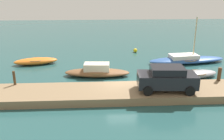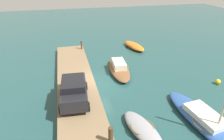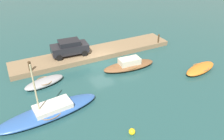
{
  "view_description": "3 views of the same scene",
  "coord_description": "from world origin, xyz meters",
  "px_view_note": "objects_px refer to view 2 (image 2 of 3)",
  "views": [
    {
      "loc": [
        -1.86,
        -17.81,
        7.34
      ],
      "look_at": [
        -0.76,
        1.63,
        0.83
      ],
      "focal_mm": 39.76,
      "sensor_mm": 36.0,
      "label": 1
    },
    {
      "loc": [
        15.2,
        -2.38,
        9.08
      ],
      "look_at": [
        -1.48,
        1.73,
        0.53
      ],
      "focal_mm": 31.64,
      "sensor_mm": 36.0,
      "label": 2
    },
    {
      "loc": [
        8.84,
        19.96,
        11.72
      ],
      "look_at": [
        0.78,
        4.13,
        1.33
      ],
      "focal_mm": 36.16,
      "sensor_mm": 36.0,
      "label": 3
    }
  ],
  "objects_px": {
    "rowboat_orange": "(134,46)",
    "parked_car": "(74,90)",
    "rowboat_grey": "(142,129)",
    "marker_buoy": "(218,82)",
    "sailboat_blue": "(208,123)",
    "mooring_post_west": "(81,45)",
    "motorboat_brown": "(119,68)",
    "mooring_post_mid_west": "(111,135)"
  },
  "relations": [
    {
      "from": "rowboat_orange",
      "to": "parked_car",
      "type": "bearing_deg",
      "value": -49.69
    },
    {
      "from": "rowboat_grey",
      "to": "parked_car",
      "type": "bearing_deg",
      "value": -146.8
    },
    {
      "from": "rowboat_orange",
      "to": "rowboat_grey",
      "type": "bearing_deg",
      "value": -29.31
    },
    {
      "from": "rowboat_orange",
      "to": "marker_buoy",
      "type": "xyz_separation_m",
      "value": [
        10.66,
        4.17,
        -0.09
      ]
    },
    {
      "from": "sailboat_blue",
      "to": "mooring_post_west",
      "type": "relative_size",
      "value": 7.81
    },
    {
      "from": "marker_buoy",
      "to": "motorboat_brown",
      "type": "bearing_deg",
      "value": -119.47
    },
    {
      "from": "rowboat_orange",
      "to": "mooring_post_mid_west",
      "type": "distance_m",
      "value": 16.95
    },
    {
      "from": "mooring_post_mid_west",
      "to": "parked_car",
      "type": "xyz_separation_m",
      "value": [
        -4.54,
        -1.65,
        0.38
      ]
    },
    {
      "from": "motorboat_brown",
      "to": "mooring_post_west",
      "type": "bearing_deg",
      "value": -148.83
    },
    {
      "from": "motorboat_brown",
      "to": "mooring_post_mid_west",
      "type": "distance_m",
      "value": 9.84
    },
    {
      "from": "motorboat_brown",
      "to": "mooring_post_mid_west",
      "type": "xyz_separation_m",
      "value": [
        9.32,
        -3.08,
        0.65
      ]
    },
    {
      "from": "sailboat_blue",
      "to": "marker_buoy",
      "type": "height_order",
      "value": "sailboat_blue"
    },
    {
      "from": "parked_car",
      "to": "mooring_post_west",
      "type": "bearing_deg",
      "value": 175.05
    },
    {
      "from": "rowboat_orange",
      "to": "motorboat_brown",
      "type": "height_order",
      "value": "motorboat_brown"
    },
    {
      "from": "motorboat_brown",
      "to": "rowboat_grey",
      "type": "xyz_separation_m",
      "value": [
        8.53,
        -0.86,
        -0.11
      ]
    },
    {
      "from": "rowboat_orange",
      "to": "sailboat_blue",
      "type": "bearing_deg",
      "value": -12.98
    },
    {
      "from": "sailboat_blue",
      "to": "marker_buoy",
      "type": "bearing_deg",
      "value": 129.12
    },
    {
      "from": "mooring_post_west",
      "to": "rowboat_orange",
      "type": "bearing_deg",
      "value": 90.99
    },
    {
      "from": "rowboat_orange",
      "to": "parked_car",
      "type": "distance_m",
      "value": 13.92
    },
    {
      "from": "mooring_post_west",
      "to": "marker_buoy",
      "type": "height_order",
      "value": "mooring_post_west"
    },
    {
      "from": "motorboat_brown",
      "to": "rowboat_grey",
      "type": "bearing_deg",
      "value": -1.75
    },
    {
      "from": "rowboat_grey",
      "to": "mooring_post_mid_west",
      "type": "bearing_deg",
      "value": -83.17
    },
    {
      "from": "sailboat_blue",
      "to": "parked_car",
      "type": "distance_m",
      "value": 9.32
    },
    {
      "from": "rowboat_grey",
      "to": "mooring_post_west",
      "type": "xyz_separation_m",
      "value": [
        -14.55,
        -2.22,
        0.77
      ]
    },
    {
      "from": "sailboat_blue",
      "to": "mooring_post_west",
      "type": "xyz_separation_m",
      "value": [
        -15.13,
        -6.54,
        0.7
      ]
    },
    {
      "from": "rowboat_grey",
      "to": "parked_car",
      "type": "distance_m",
      "value": 5.51
    },
    {
      "from": "rowboat_orange",
      "to": "mooring_post_west",
      "type": "relative_size",
      "value": 4.24
    },
    {
      "from": "rowboat_grey",
      "to": "parked_car",
      "type": "height_order",
      "value": "parked_car"
    },
    {
      "from": "rowboat_orange",
      "to": "marker_buoy",
      "type": "bearing_deg",
      "value": 9.8
    },
    {
      "from": "mooring_post_mid_west",
      "to": "marker_buoy",
      "type": "bearing_deg",
      "value": 113.43
    },
    {
      "from": "rowboat_grey",
      "to": "marker_buoy",
      "type": "height_order",
      "value": "rowboat_grey"
    },
    {
      "from": "rowboat_grey",
      "to": "mooring_post_mid_west",
      "type": "relative_size",
      "value": 3.86
    },
    {
      "from": "motorboat_brown",
      "to": "mooring_post_mid_west",
      "type": "height_order",
      "value": "mooring_post_mid_west"
    },
    {
      "from": "mooring_post_mid_west",
      "to": "rowboat_grey",
      "type": "bearing_deg",
      "value": 109.55
    },
    {
      "from": "rowboat_grey",
      "to": "mooring_post_west",
      "type": "distance_m",
      "value": 14.74
    },
    {
      "from": "rowboat_grey",
      "to": "sailboat_blue",
      "type": "bearing_deg",
      "value": 69.68
    },
    {
      "from": "mooring_post_west",
      "to": "motorboat_brown",
      "type": "bearing_deg",
      "value": 27.14
    },
    {
      "from": "mooring_post_west",
      "to": "mooring_post_mid_west",
      "type": "xyz_separation_m",
      "value": [
        15.34,
        0.0,
        -0.01
      ]
    },
    {
      "from": "motorboat_brown",
      "to": "rowboat_grey",
      "type": "distance_m",
      "value": 8.58
    },
    {
      "from": "sailboat_blue",
      "to": "rowboat_grey",
      "type": "bearing_deg",
      "value": -103.77
    },
    {
      "from": "sailboat_blue",
      "to": "parked_car",
      "type": "xyz_separation_m",
      "value": [
        -4.33,
        -8.19,
        1.08
      ]
    },
    {
      "from": "rowboat_grey",
      "to": "mooring_post_west",
      "type": "height_order",
      "value": "mooring_post_west"
    }
  ]
}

